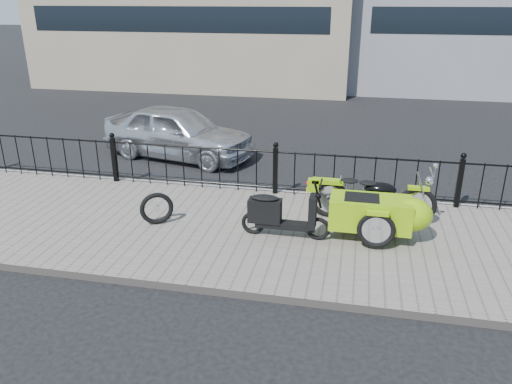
% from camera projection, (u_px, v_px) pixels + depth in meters
% --- Properties ---
extents(ground, '(120.00, 120.00, 0.00)m').
position_uv_depth(ground, '(263.00, 225.00, 9.04)').
color(ground, black).
rests_on(ground, ground).
extents(sidewalk, '(30.00, 3.80, 0.12)m').
position_uv_depth(sidewalk, '(257.00, 234.00, 8.57)').
color(sidewalk, '#6B625B').
rests_on(sidewalk, ground).
extents(curb, '(30.00, 0.10, 0.12)m').
position_uv_depth(curb, '(276.00, 193.00, 10.33)').
color(curb, gray).
rests_on(curb, ground).
extents(iron_fence, '(14.11, 0.11, 1.08)m').
position_uv_depth(iron_fence, '(275.00, 171.00, 10.01)').
color(iron_fence, black).
rests_on(iron_fence, sidewalk).
extents(motorcycle_sidecar, '(2.28, 1.48, 0.98)m').
position_uv_depth(motorcycle_sidecar, '(381.00, 210.00, 8.19)').
color(motorcycle_sidecar, black).
rests_on(motorcycle_sidecar, sidewalk).
extents(scooter, '(1.49, 0.43, 1.01)m').
position_uv_depth(scooter, '(279.00, 215.00, 8.21)').
color(scooter, black).
rests_on(scooter, sidewalk).
extents(spare_tire, '(0.55, 0.37, 0.59)m').
position_uv_depth(spare_tire, '(157.00, 208.00, 8.69)').
color(spare_tire, black).
rests_on(spare_tire, sidewalk).
extents(sedan_car, '(4.15, 2.42, 1.33)m').
position_uv_depth(sedan_car, '(178.00, 132.00, 12.60)').
color(sedan_car, silver).
rests_on(sedan_car, ground).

